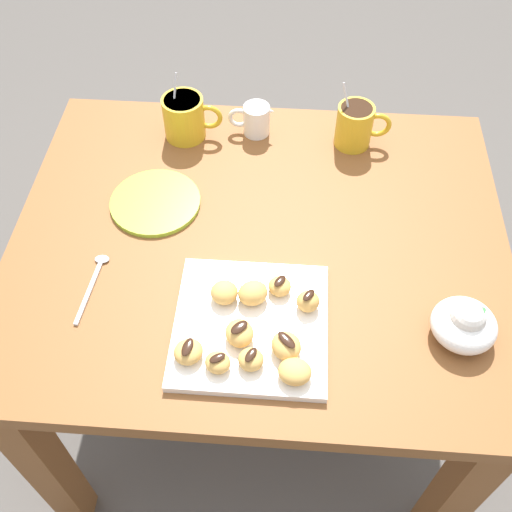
# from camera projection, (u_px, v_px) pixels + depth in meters

# --- Properties ---
(ground_plane) EXTENTS (8.00, 8.00, 0.00)m
(ground_plane) POSITION_uv_depth(u_px,v_px,m) (258.00, 395.00, 1.77)
(ground_plane) COLOR #514C47
(dining_table) EXTENTS (0.99, 0.82, 0.72)m
(dining_table) POSITION_uv_depth(u_px,v_px,m) (259.00, 276.00, 1.31)
(dining_table) COLOR brown
(dining_table) RESTS_ON ground_plane
(pastry_plate_square) EXTENTS (0.27, 0.27, 0.02)m
(pastry_plate_square) POSITION_uv_depth(u_px,v_px,m) (249.00, 325.00, 1.07)
(pastry_plate_square) COLOR white
(pastry_plate_square) RESTS_ON dining_table
(coffee_mug_mustard_left) EXTENTS (0.13, 0.09, 0.15)m
(coffee_mug_mustard_left) POSITION_uv_depth(u_px,v_px,m) (185.00, 116.00, 1.36)
(coffee_mug_mustard_left) COLOR gold
(coffee_mug_mustard_left) RESTS_ON dining_table
(coffee_mug_mustard_right) EXTENTS (0.12, 0.08, 0.15)m
(coffee_mug_mustard_right) POSITION_uv_depth(u_px,v_px,m) (356.00, 125.00, 1.34)
(coffee_mug_mustard_right) COLOR gold
(coffee_mug_mustard_right) RESTS_ON dining_table
(cream_pitcher_white) EXTENTS (0.10, 0.06, 0.07)m
(cream_pitcher_white) POSITION_uv_depth(u_px,v_px,m) (256.00, 119.00, 1.37)
(cream_pitcher_white) COLOR white
(cream_pitcher_white) RESTS_ON dining_table
(ice_cream_bowl) EXTENTS (0.11, 0.11, 0.08)m
(ice_cream_bowl) POSITION_uv_depth(u_px,v_px,m) (465.00, 323.00, 1.04)
(ice_cream_bowl) COLOR white
(ice_cream_bowl) RESTS_ON dining_table
(saucer_lime_left) EXTENTS (0.19, 0.19, 0.01)m
(saucer_lime_left) POSITION_uv_depth(u_px,v_px,m) (155.00, 202.00, 1.26)
(saucer_lime_left) COLOR #9EC633
(saucer_lime_left) RESTS_ON dining_table
(loose_spoon_near_saucer) EXTENTS (0.03, 0.16, 0.01)m
(loose_spoon_near_saucer) POSITION_uv_depth(u_px,v_px,m) (94.00, 279.00, 1.14)
(loose_spoon_near_saucer) COLOR silver
(loose_spoon_near_saucer) RESTS_ON dining_table
(beignet_0) EXTENTS (0.07, 0.07, 0.04)m
(beignet_0) POSITION_uv_depth(u_px,v_px,m) (250.00, 293.00, 1.08)
(beignet_0) COLOR #DBA351
(beignet_0) RESTS_ON pastry_plate_square
(beignet_1) EXTENTS (0.06, 0.06, 0.04)m
(beignet_1) POSITION_uv_depth(u_px,v_px,m) (308.00, 301.00, 1.07)
(beignet_1) COLOR #DBA351
(beignet_1) RESTS_ON pastry_plate_square
(chocolate_drizzle_1) EXTENTS (0.03, 0.03, 0.00)m
(chocolate_drizzle_1) POSITION_uv_depth(u_px,v_px,m) (309.00, 295.00, 1.05)
(chocolate_drizzle_1) COLOR black
(chocolate_drizzle_1) RESTS_ON beignet_1
(beignet_2) EXTENTS (0.06, 0.07, 0.04)m
(beignet_2) POSITION_uv_depth(u_px,v_px,m) (239.00, 333.00, 1.03)
(beignet_2) COLOR #DBA351
(beignet_2) RESTS_ON pastry_plate_square
(chocolate_drizzle_2) EXTENTS (0.04, 0.04, 0.00)m
(chocolate_drizzle_2) POSITION_uv_depth(u_px,v_px,m) (239.00, 327.00, 1.01)
(chocolate_drizzle_2) COLOR black
(chocolate_drizzle_2) RESTS_ON beignet_2
(beignet_3) EXTENTS (0.07, 0.07, 0.03)m
(beignet_3) POSITION_uv_depth(u_px,v_px,m) (188.00, 352.00, 1.01)
(beignet_3) COLOR #DBA351
(beignet_3) RESTS_ON pastry_plate_square
(chocolate_drizzle_3) EXTENTS (0.02, 0.04, 0.00)m
(chocolate_drizzle_3) POSITION_uv_depth(u_px,v_px,m) (187.00, 347.00, 1.00)
(chocolate_drizzle_3) COLOR black
(chocolate_drizzle_3) RESTS_ON beignet_3
(beignet_4) EXTENTS (0.07, 0.07, 0.04)m
(beignet_4) POSITION_uv_depth(u_px,v_px,m) (224.00, 292.00, 1.08)
(beignet_4) COLOR #DBA351
(beignet_4) RESTS_ON pastry_plate_square
(beignet_5) EXTENTS (0.06, 0.06, 0.03)m
(beignet_5) POSITION_uv_depth(u_px,v_px,m) (280.00, 286.00, 1.09)
(beignet_5) COLOR #DBA351
(beignet_5) RESTS_ON pastry_plate_square
(chocolate_drizzle_5) EXTENTS (0.03, 0.03, 0.00)m
(chocolate_drizzle_5) POSITION_uv_depth(u_px,v_px,m) (280.00, 281.00, 1.08)
(chocolate_drizzle_5) COLOR black
(chocolate_drizzle_5) RESTS_ON beignet_5
(beignet_6) EXTENTS (0.06, 0.05, 0.03)m
(beignet_6) POSITION_uv_depth(u_px,v_px,m) (295.00, 372.00, 0.99)
(beignet_6) COLOR #DBA351
(beignet_6) RESTS_ON pastry_plate_square
(beignet_7) EXTENTS (0.06, 0.06, 0.03)m
(beignet_7) POSITION_uv_depth(u_px,v_px,m) (251.00, 360.00, 1.00)
(beignet_7) COLOR #DBA351
(beignet_7) RESTS_ON pastry_plate_square
(chocolate_drizzle_7) EXTENTS (0.03, 0.03, 0.00)m
(chocolate_drizzle_7) POSITION_uv_depth(u_px,v_px,m) (251.00, 355.00, 0.99)
(chocolate_drizzle_7) COLOR black
(chocolate_drizzle_7) RESTS_ON beignet_7
(beignet_8) EXTENTS (0.06, 0.06, 0.03)m
(beignet_8) POSITION_uv_depth(u_px,v_px,m) (218.00, 363.00, 1.00)
(beignet_8) COLOR #DBA351
(beignet_8) RESTS_ON pastry_plate_square
(chocolate_drizzle_8) EXTENTS (0.03, 0.03, 0.00)m
(chocolate_drizzle_8) POSITION_uv_depth(u_px,v_px,m) (217.00, 358.00, 0.99)
(chocolate_drizzle_8) COLOR black
(chocolate_drizzle_8) RESTS_ON beignet_8
(beignet_9) EXTENTS (0.07, 0.07, 0.04)m
(beignet_9) POSITION_uv_depth(u_px,v_px,m) (286.00, 346.00, 1.01)
(beignet_9) COLOR #DBA351
(beignet_9) RESTS_ON pastry_plate_square
(chocolate_drizzle_9) EXTENTS (0.04, 0.04, 0.00)m
(chocolate_drizzle_9) POSITION_uv_depth(u_px,v_px,m) (287.00, 340.00, 1.00)
(chocolate_drizzle_9) COLOR black
(chocolate_drizzle_9) RESTS_ON beignet_9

